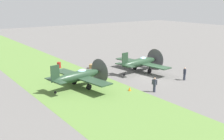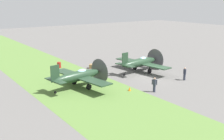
% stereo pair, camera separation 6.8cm
% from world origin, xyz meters
% --- Properties ---
extents(ground_plane, '(160.00, 160.00, 0.00)m').
position_xyz_m(ground_plane, '(0.00, 0.00, 0.00)').
color(ground_plane, '#605E5B').
extents(grass_verge, '(120.00, 11.00, 0.01)m').
position_xyz_m(grass_verge, '(0.00, -10.88, 0.00)').
color(grass_verge, '#567A38').
rests_on(grass_verge, ground).
extents(airplane_lead, '(9.71, 7.70, 3.44)m').
position_xyz_m(airplane_lead, '(-3.13, 0.38, 1.44)').
color(airplane_lead, '#233D28').
rests_on(airplane_lead, ground).
extents(airplane_wingman, '(9.80, 7.80, 3.47)m').
position_xyz_m(airplane_wingman, '(-1.72, -10.69, 1.45)').
color(airplane_wingman, '#233D28').
rests_on(airplane_wingman, ground).
extents(ground_crew_chief, '(0.57, 0.38, 1.73)m').
position_xyz_m(ground_crew_chief, '(3.52, 2.28, 0.91)').
color(ground_crew_chief, '#2D3342').
rests_on(ground_crew_chief, ground).
extents(ground_crew_mechanic, '(0.53, 0.42, 1.73)m').
position_xyz_m(ground_crew_mechanic, '(4.79, -4.40, 0.91)').
color(ground_crew_mechanic, '#2D3342').
rests_on(ground_crew_mechanic, ground).
extents(fuel_drum, '(0.60, 0.60, 0.90)m').
position_xyz_m(fuel_drum, '(-12.41, -8.44, 0.45)').
color(fuel_drum, maroon).
rests_on(fuel_drum, ground).
extents(supply_crate, '(1.27, 1.27, 0.64)m').
position_xyz_m(supply_crate, '(-9.13, -4.33, 0.32)').
color(supply_crate, olive).
rests_on(supply_crate, ground).
extents(runway_marker_cone, '(0.36, 0.36, 0.44)m').
position_xyz_m(runway_marker_cone, '(2.81, -6.46, 0.22)').
color(runway_marker_cone, orange).
rests_on(runway_marker_cone, ground).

